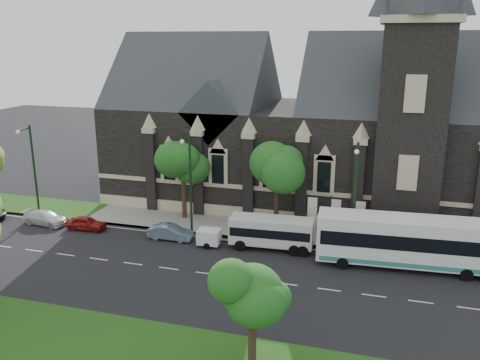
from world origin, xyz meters
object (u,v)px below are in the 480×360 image
(street_lamp_mid, at_px, (189,178))
(shuttle_bus, at_px, (272,231))
(sedan, at_px, (171,232))
(street_lamp_near, at_px, (355,191))
(banner_flag_center, at_px, (334,214))
(car_far_white, at_px, (45,218))
(box_trailer, at_px, (209,237))
(banner_flag_left, at_px, (310,212))
(tour_coach, at_px, (408,241))
(tree_park_east, at_px, (257,285))
(tree_walk_right, at_px, (280,166))
(car_far_red, at_px, (86,223))
(tree_walk_left, at_px, (186,160))
(banner_flag_right, at_px, (358,216))
(street_lamp_far, at_px, (32,166))

(street_lamp_mid, relative_size, shuttle_bus, 1.30)
(sedan, bearing_deg, street_lamp_near, -83.93)
(banner_flag_center, bearing_deg, car_far_white, -172.35)
(shuttle_bus, bearing_deg, box_trailer, -172.90)
(street_lamp_near, relative_size, street_lamp_mid, 1.00)
(banner_flag_left, relative_size, box_trailer, 1.48)
(banner_flag_left, distance_m, tour_coach, 8.77)
(box_trailer, bearing_deg, tree_park_east, -64.06)
(tree_walk_right, distance_m, car_far_red, 18.28)
(sedan, xyz_separation_m, car_far_white, (-12.76, 0.13, -0.02))
(street_lamp_mid, xyz_separation_m, car_far_white, (-13.94, -1.61, -4.49))
(tree_walk_right, height_order, banner_flag_center, tree_walk_right)
(shuttle_bus, bearing_deg, car_far_white, 177.78)
(tree_walk_right, relative_size, car_far_red, 2.14)
(tree_walk_right, bearing_deg, car_far_red, -162.14)
(street_lamp_mid, xyz_separation_m, car_far_red, (-9.47, -1.76, -4.49))
(banner_flag_center, bearing_deg, shuttle_bus, -146.08)
(banner_flag_left, bearing_deg, box_trailer, -152.39)
(street_lamp_mid, bearing_deg, tree_walk_left, 116.47)
(street_lamp_near, height_order, sedan, street_lamp_near)
(tree_walk_left, xyz_separation_m, sedan, (0.62, -5.35, -5.09))
(banner_flag_left, xyz_separation_m, box_trailer, (-7.80, -4.08, -1.57))
(banner_flag_right, bearing_deg, street_lamp_far, -176.40)
(box_trailer, height_order, car_far_red, box_trailer)
(street_lamp_far, bearing_deg, banner_flag_right, 3.60)
(car_far_red, height_order, car_far_white, car_far_white)
(street_lamp_near, bearing_deg, banner_flag_center, 131.93)
(tree_park_east, relative_size, box_trailer, 2.33)
(shuttle_bus, bearing_deg, car_far_red, 178.52)
(street_lamp_near, bearing_deg, tree_walk_right, 151.94)
(shuttle_bus, height_order, box_trailer, shuttle_bus)
(tree_walk_right, distance_m, banner_flag_left, 4.92)
(tour_coach, bearing_deg, car_far_red, 176.20)
(street_lamp_far, distance_m, car_far_white, 5.19)
(street_lamp_mid, relative_size, tour_coach, 0.66)
(tree_walk_left, distance_m, car_far_white, 14.17)
(banner_flag_right, relative_size, shuttle_bus, 0.58)
(banner_flag_left, distance_m, shuttle_bus, 4.22)
(banner_flag_left, xyz_separation_m, sedan, (-11.46, -3.65, -1.74))
(shuttle_bus, relative_size, car_far_red, 1.90)
(banner_flag_left, height_order, car_far_red, banner_flag_left)
(banner_flag_right, bearing_deg, tree_walk_right, 166.40)
(banner_flag_center, bearing_deg, street_lamp_near, -48.07)
(tree_walk_right, height_order, street_lamp_mid, street_lamp_mid)
(tree_walk_right, bearing_deg, banner_flag_right, -13.60)
(tree_walk_right, relative_size, street_lamp_mid, 0.87)
(tree_walk_left, height_order, banner_flag_left, tree_walk_left)
(street_lamp_near, height_order, street_lamp_far, same)
(tree_park_east, height_order, tour_coach, tree_park_east)
(banner_flag_center, bearing_deg, street_lamp_mid, -171.18)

